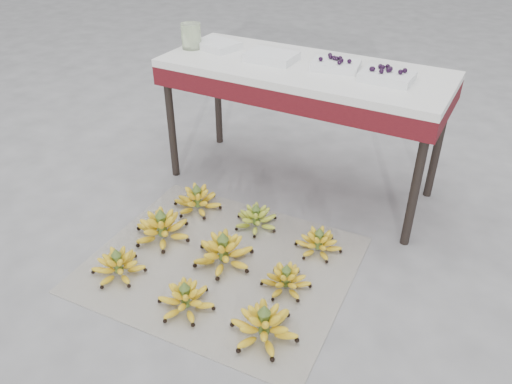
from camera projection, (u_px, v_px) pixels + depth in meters
The scene contains 17 objects.
ground at pixel (218, 263), 2.50m from camera, with size 60.00×60.00×0.00m, color slate.
newspaper_mat at pixel (221, 264), 2.48m from camera, with size 1.25×1.05×0.01m, color silver.
bunch_front_left at pixel (118, 265), 2.39m from camera, with size 0.28×0.28×0.16m.
bunch_front_center at pixel (186, 299), 2.20m from camera, with size 0.30×0.30×0.16m.
bunch_front_right at pixel (264, 325), 2.06m from camera, with size 0.35×0.35×0.18m.
bunch_mid_left at pixel (162, 228), 2.63m from camera, with size 0.32×0.32×0.18m.
bunch_mid_center at pixel (224, 252), 2.46m from camera, with size 0.39×0.39×0.19m.
bunch_mid_right at pixel (286, 280), 2.31m from camera, with size 0.26×0.26×0.14m.
bunch_back_left at pixel (197, 200), 2.86m from camera, with size 0.31×0.31×0.17m.
bunch_back_center at pixel (256, 219), 2.72m from camera, with size 0.28×0.28×0.15m.
bunch_back_right at pixel (319, 243), 2.54m from camera, with size 0.26×0.26×0.14m.
vendor_table at pixel (303, 81), 2.76m from camera, with size 1.59×0.64×0.76m.
tray_far_left at pixel (217, 45), 2.97m from camera, with size 0.30×0.25×0.04m.
tray_left at pixel (272, 57), 2.77m from camera, with size 0.27×0.20×0.04m.
tray_right at pixel (336, 65), 2.66m from camera, with size 0.28×0.22×0.06m.
tray_far_right at pixel (387, 76), 2.51m from camera, with size 0.26×0.19×0.07m.
glass_jar at pixel (191, 36), 2.94m from camera, with size 0.12×0.12×0.15m, color #DEF4C2.
Camera 1 is at (1.08, -1.58, 1.65)m, focal length 35.00 mm.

